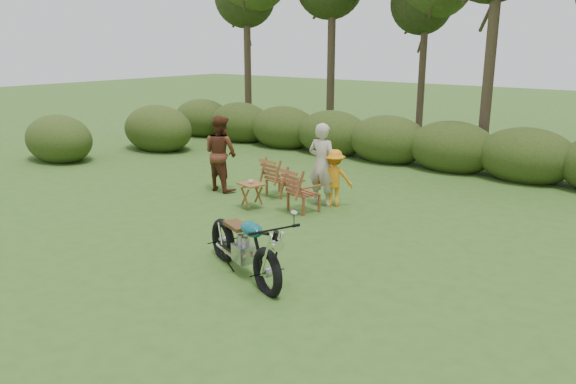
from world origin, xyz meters
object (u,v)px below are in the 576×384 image
Objects in this scene: lawn_chair_left at (280,195)px; adult_b at (222,190)px; lawn_chair_right at (303,211)px; cup at (251,182)px; adult_a at (322,205)px; motorcycle at (244,274)px; child at (334,205)px; side_table at (252,196)px.

adult_b is at bearing 26.34° from lawn_chair_left.
cup is (-1.01, -0.54, 0.61)m from lawn_chair_right.
lawn_chair_right is 1.30m from cup.
adult_a is at bearing -78.46° from lawn_chair_right.
cup reaches higher than motorcycle.
cup reaches higher than lawn_chair_left.
motorcycle is 1.18× the size of adult_b.
lawn_chair_left is 0.71× the size of child.
side_table is 1.59m from adult_a.
cup is (-2.25, 2.74, 0.61)m from motorcycle.
child is at bearing 44.85° from side_table.
lawn_chair_right is at bearing 158.01° from lawn_chair_left.
child is (2.90, 0.55, 0.00)m from adult_b.
adult_b reaches higher than cup.
adult_a is 2.69m from adult_b.
side_table is 1.80m from adult_b.
lawn_chair_left is at bearing -5.54° from adult_a.
adult_a is (1.03, 1.19, -0.61)m from cup.
child reaches higher than lawn_chair_left.
cup is at bearing 106.25° from lawn_chair_left.
side_table reaches higher than lawn_chair_left.
motorcycle reaches higher than lawn_chair_left.
lawn_chair_right is 1.17m from side_table.
motorcycle is 1.72× the size of child.
side_table is 5.16× the size of cup.
motorcycle is 4.65m from lawn_chair_left.
adult_b is at bearing 5.66° from adult_a.
cup reaches higher than lawn_chair_right.
lawn_chair_right is 1.37m from lawn_chair_left.
adult_a reaches higher than child.
lawn_chair_right is (-1.24, 3.28, 0.00)m from motorcycle.
lawn_chair_right is at bearing 84.11° from adult_a.
lawn_chair_left is (-1.18, 0.69, 0.00)m from lawn_chair_right.
cup is (0.17, -1.23, 0.61)m from lawn_chair_left.
motorcycle is 3.50m from lawn_chair_right.
motorcycle is 19.79× the size of cup.
lawn_chair_left is at bearing 98.11° from cup.
lawn_chair_right is 0.75× the size of child.
cup reaches higher than child.
lawn_chair_left is 1.52m from adult_b.
side_table is (0.17, -1.21, 0.28)m from lawn_chair_left.
lawn_chair_right is 0.81m from child.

